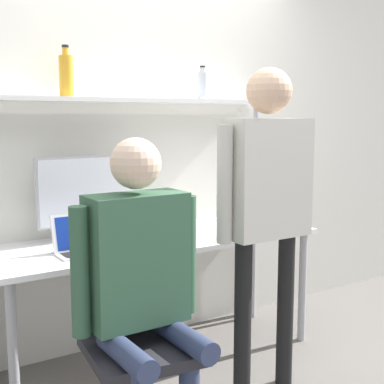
% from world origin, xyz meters
% --- Properties ---
extents(ground_plane, '(12.00, 12.00, 0.00)m').
position_xyz_m(ground_plane, '(0.00, 0.00, 0.00)').
color(ground_plane, slate).
extents(wall_back, '(8.00, 0.06, 2.70)m').
position_xyz_m(wall_back, '(0.00, 0.73, 1.35)').
color(wall_back, silver).
rests_on(wall_back, ground_plane).
extents(desk, '(1.98, 0.68, 0.76)m').
position_xyz_m(desk, '(0.00, 0.36, 0.69)').
color(desk, white).
rests_on(desk, ground_plane).
extents(shelf_unit, '(1.89, 0.24, 1.58)m').
position_xyz_m(shelf_unit, '(0.00, 0.57, 1.37)').
color(shelf_unit, white).
rests_on(shelf_unit, ground_plane).
extents(monitor, '(0.60, 0.17, 0.49)m').
position_xyz_m(monitor, '(-0.35, 0.55, 1.03)').
color(monitor, '#B7B7BC').
rests_on(monitor, desk).
extents(laptop, '(0.35, 0.21, 0.21)m').
position_xyz_m(laptop, '(-0.48, 0.27, 0.82)').
color(laptop, silver).
rests_on(laptop, desk).
extents(cell_phone, '(0.07, 0.15, 0.01)m').
position_xyz_m(cell_phone, '(-0.21, 0.27, 0.76)').
color(cell_phone, black).
rests_on(cell_phone, desk).
extents(office_chair, '(0.56, 0.56, 0.94)m').
position_xyz_m(office_chair, '(-0.49, -0.35, 0.29)').
color(office_chair, black).
rests_on(office_chair, ground_plane).
extents(person_seated, '(0.60, 0.47, 1.39)m').
position_xyz_m(person_seated, '(-0.50, -0.40, 0.83)').
color(person_seated, '#2D3856').
rests_on(person_seated, ground_plane).
extents(person_standing, '(0.62, 0.23, 1.72)m').
position_xyz_m(person_standing, '(0.29, -0.29, 1.11)').
color(person_standing, black).
rests_on(person_standing, ground_plane).
extents(bottle_clear, '(0.07, 0.07, 0.22)m').
position_xyz_m(bottle_clear, '(0.47, 0.57, 1.68)').
color(bottle_clear, silver).
rests_on(bottle_clear, shelf_unit).
extents(bottle_amber, '(0.08, 0.08, 0.29)m').
position_xyz_m(bottle_amber, '(-0.45, 0.57, 1.70)').
color(bottle_amber, gold).
rests_on(bottle_amber, shelf_unit).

